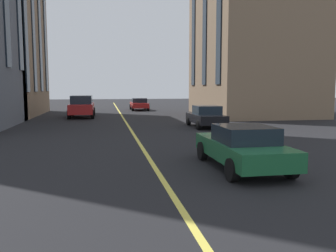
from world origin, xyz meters
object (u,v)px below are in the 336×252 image
object	(u,v)px
car_green_near	(242,147)
car_red_far	(82,106)
car_black_parked_a	(206,116)
car_red_oncoming	(139,104)

from	to	relation	value
car_green_near	car_red_far	world-z (taller)	car_red_far
car_green_near	car_red_far	bearing A→B (deg)	16.70
car_black_parked_a	car_green_near	size ratio (longest dim) A/B	0.89
car_red_far	car_red_oncoming	xyz separation A→B (m)	(8.83, -5.82, -0.27)
car_red_oncoming	car_black_parked_a	bearing A→B (deg)	-171.96
car_green_near	car_red_oncoming	size ratio (longest dim) A/B	1.00
car_red_far	car_red_oncoming	distance (m)	10.58
car_red_far	car_red_oncoming	bearing A→B (deg)	-33.39
car_red_oncoming	car_green_near	bearing A→B (deg)	-179.36
car_black_parked_a	car_red_far	world-z (taller)	car_red_far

